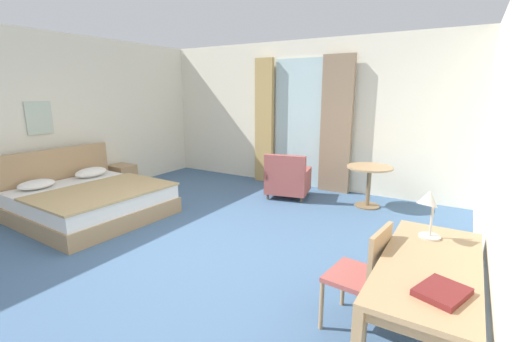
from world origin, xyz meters
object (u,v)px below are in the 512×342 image
(nightstand, at_px, (122,177))
(round_cafe_table, at_px, (369,177))
(desk_lamp, at_px, (429,204))
(writing_desk, at_px, (429,274))
(framed_picture, at_px, (39,118))
(bed, at_px, (90,200))
(desk_chair, at_px, (364,272))
(armchair_by_window, at_px, (288,180))
(closed_book, at_px, (442,292))

(nightstand, distance_m, round_cafe_table, 4.68)
(desk_lamp, distance_m, round_cafe_table, 3.17)
(writing_desk, xyz_separation_m, framed_picture, (-5.91, 0.59, 0.80))
(bed, height_order, round_cafe_table, bed)
(round_cafe_table, distance_m, framed_picture, 5.53)
(writing_desk, bearing_deg, desk_chair, 165.90)
(armchair_by_window, bearing_deg, nightstand, -158.90)
(nightstand, height_order, desk_lamp, desk_lamp)
(nightstand, xyz_separation_m, round_cafe_table, (4.45, 1.43, 0.28))
(round_cafe_table, xyz_separation_m, framed_picture, (-4.71, -2.72, 0.96))
(desk_chair, relative_size, closed_book, 3.04)
(bed, xyz_separation_m, nightstand, (-0.87, 1.29, -0.02))
(armchair_by_window, bearing_deg, framed_picture, -143.32)
(bed, height_order, framed_picture, framed_picture)
(bed, bearing_deg, framed_picture, -179.84)
(bed, height_order, writing_desk, bed)
(bed, xyz_separation_m, desk_lamp, (4.71, -0.20, 0.81))
(bed, distance_m, nightstand, 1.56)
(writing_desk, bearing_deg, desk_lamp, 100.89)
(nightstand, height_order, armchair_by_window, armchair_by_window)
(bed, height_order, closed_book, bed)
(armchair_by_window, distance_m, framed_picture, 4.30)
(bed, relative_size, desk_lamp, 4.78)
(writing_desk, xyz_separation_m, closed_book, (0.10, -0.40, 0.11))
(nightstand, relative_size, writing_desk, 0.32)
(armchair_by_window, relative_size, framed_picture, 1.62)
(bed, height_order, nightstand, bed)
(desk_lamp, relative_size, closed_book, 1.46)
(writing_desk, bearing_deg, bed, 172.98)
(closed_book, height_order, armchair_by_window, armchair_by_window)
(desk_lamp, xyz_separation_m, round_cafe_table, (-1.12, 2.92, -0.55))
(writing_desk, relative_size, round_cafe_table, 2.03)
(desk_chair, bearing_deg, framed_picture, 175.07)
(nightstand, relative_size, desk_chair, 0.54)
(desk_lamp, relative_size, armchair_by_window, 0.50)
(desk_chair, distance_m, armchair_by_window, 3.64)
(bed, bearing_deg, armchair_by_window, 48.43)
(framed_picture, bearing_deg, desk_lamp, -1.92)
(bed, xyz_separation_m, writing_desk, (4.78, -0.59, 0.42))
(bed, relative_size, desk_chair, 2.30)
(writing_desk, height_order, round_cafe_table, writing_desk)
(desk_chair, relative_size, framed_picture, 1.69)
(writing_desk, relative_size, closed_book, 5.11)
(framed_picture, bearing_deg, desk_chair, -4.93)
(desk_lamp, bearing_deg, desk_chair, -144.21)
(closed_book, bearing_deg, writing_desk, 124.15)
(closed_book, relative_size, round_cafe_table, 0.40)
(desk_lamp, relative_size, round_cafe_table, 0.58)
(armchair_by_window, bearing_deg, desk_chair, -54.16)
(desk_chair, height_order, armchair_by_window, desk_chair)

